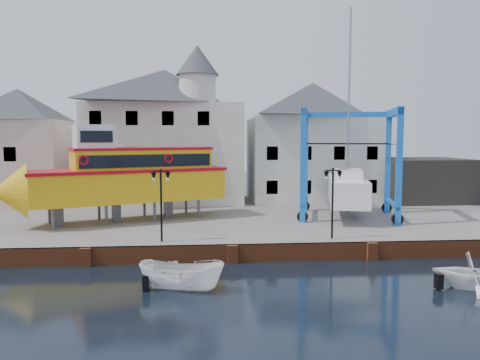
{
  "coord_description": "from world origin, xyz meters",
  "views": [
    {
      "loc": [
        -1.66,
        -25.56,
        6.97
      ],
      "look_at": [
        1.0,
        7.0,
        4.0
      ],
      "focal_mm": 35.0,
      "sensor_mm": 36.0,
      "label": 1
    }
  ],
  "objects": [
    {
      "name": "building_pink",
      "position": [
        -18.0,
        18.0,
        6.15
      ],
      "size": [
        8.0,
        7.0,
        10.3
      ],
      "color": "#C2A493",
      "rests_on": "hardstanding"
    },
    {
      "name": "building_white_main",
      "position": [
        -4.87,
        18.39,
        7.34
      ],
      "size": [
        14.0,
        8.3,
        14.0
      ],
      "color": "silver",
      "rests_on": "hardstanding"
    },
    {
      "name": "shed_dark",
      "position": [
        19.0,
        17.0,
        3.0
      ],
      "size": [
        8.0,
        7.0,
        4.0
      ],
      "primitive_type": "cube",
      "color": "black",
      "rests_on": "hardstanding"
    },
    {
      "name": "quay_wall",
      "position": [
        -0.0,
        0.1,
        0.5
      ],
      "size": [
        44.0,
        0.47,
        1.0
      ],
      "color": "brown",
      "rests_on": "ground"
    },
    {
      "name": "lamp_post_left",
      "position": [
        -4.0,
        1.2,
        4.17
      ],
      "size": [
        1.12,
        0.32,
        4.2
      ],
      "color": "black",
      "rests_on": "hardstanding"
    },
    {
      "name": "motorboat_a",
      "position": [
        -2.64,
        -4.52,
        0.0
      ],
      "size": [
        4.36,
        2.67,
        1.58
      ],
      "primitive_type": "imported",
      "rotation": [
        0.0,
        0.0,
        1.27
      ],
      "color": "white",
      "rests_on": "ground"
    },
    {
      "name": "tour_boat",
      "position": [
        -7.73,
        7.99,
        4.22
      ],
      "size": [
        15.94,
        9.39,
        6.84
      ],
      "rotation": [
        0.0,
        0.0,
        0.39
      ],
      "color": "#59595E",
      "rests_on": "hardstanding"
    },
    {
      "name": "hardstanding",
      "position": [
        0.0,
        11.0,
        0.5
      ],
      "size": [
        44.0,
        22.0,
        1.0
      ],
      "primitive_type": "cube",
      "color": "slate",
      "rests_on": "ground"
    },
    {
      "name": "ground",
      "position": [
        0.0,
        0.0,
        0.0
      ],
      "size": [
        140.0,
        140.0,
        0.0
      ],
      "primitive_type": "plane",
      "color": "black",
      "rests_on": "ground"
    },
    {
      "name": "lamp_post_right",
      "position": [
        6.0,
        1.2,
        4.17
      ],
      "size": [
        1.12,
        0.32,
        4.2
      ],
      "color": "black",
      "rests_on": "hardstanding"
    },
    {
      "name": "travel_lift",
      "position": [
        9.42,
        9.31,
        3.58
      ],
      "size": [
        8.4,
        10.6,
        15.52
      ],
      "rotation": [
        0.0,
        0.0,
        -0.25
      ],
      "color": "blue",
      "rests_on": "hardstanding"
    },
    {
      "name": "building_white_right",
      "position": [
        9.0,
        19.0,
        6.6
      ],
      "size": [
        12.0,
        8.0,
        11.2
      ],
      "color": "silver",
      "rests_on": "hardstanding"
    },
    {
      "name": "motorboat_c",
      "position": [
        10.75,
        -5.44,
        0.0
      ],
      "size": [
        4.31,
        4.05,
        1.81
      ],
      "primitive_type": "imported",
      "rotation": [
        0.0,
        0.0,
        1.17
      ],
      "color": "white",
      "rests_on": "ground"
    }
  ]
}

